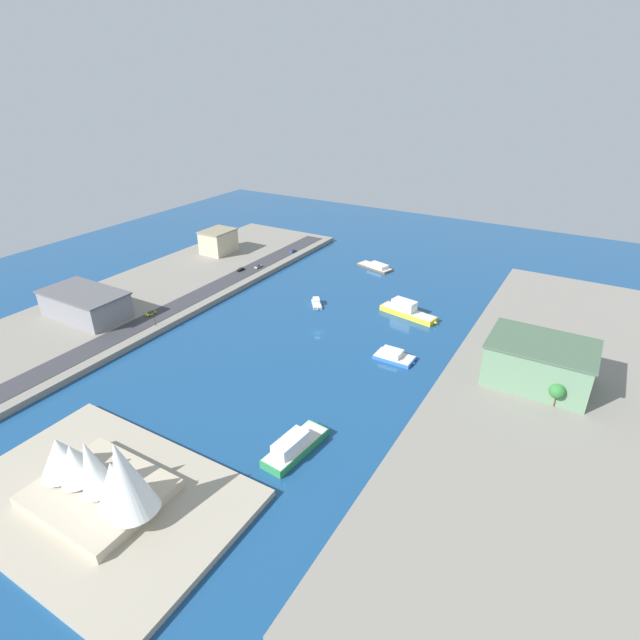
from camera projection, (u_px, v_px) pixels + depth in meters
name	position (u px, v px, depth m)	size (l,w,h in m)	color
ground_plane	(317.00, 333.00, 218.63)	(440.00, 440.00, 0.00)	navy
quay_west	(545.00, 393.00, 175.51)	(70.00, 240.00, 2.54)	gray
quay_east	(164.00, 288.00, 260.62)	(70.00, 240.00, 2.54)	gray
peninsula_point	(101.00, 500.00, 131.91)	(77.25, 50.95, 2.00)	#A89E89
road_strip	(198.00, 295.00, 249.13)	(11.83, 228.00, 0.15)	#38383D
barge_flat_brown	(376.00, 266.00, 290.03)	(22.94, 13.55, 3.17)	brown
ferry_green_doubledeck	(294.00, 446.00, 148.95)	(10.18, 25.96, 6.38)	#2D8C4C
ferry_yellow_fast	(407.00, 310.00, 232.98)	(29.83, 12.06, 7.34)	yellow
catamaran_blue	(393.00, 356.00, 198.10)	(16.73, 8.91, 3.63)	blue
yacht_sleek_gray	(316.00, 303.00, 244.07)	(9.72, 10.91, 3.29)	#999EA3
terminal_long_green	(539.00, 363.00, 176.03)	(35.94, 25.86, 16.01)	slate
warehouse_low_gray	(85.00, 304.00, 225.45)	(39.52, 22.11, 12.04)	gray
office_block_beige	(218.00, 241.00, 305.69)	(16.14, 20.19, 14.14)	#C6B793
suv_black	(241.00, 269.00, 279.57)	(1.89, 5.00, 1.55)	black
hatchback_blue	(292.00, 251.00, 308.65)	(2.07, 4.55, 1.65)	black
taxi_yellow_cab	(151.00, 313.00, 228.59)	(2.02, 5.00, 1.53)	black
sedan_silver	(258.00, 266.00, 283.82)	(2.03, 5.08, 1.67)	black
traffic_light_waterfront	(154.00, 317.00, 217.03)	(0.36, 0.36, 6.50)	black
opera_landmark	(98.00, 476.00, 127.09)	(41.82, 27.50, 24.21)	#BCAD93
park_tree_cluster	(551.00, 384.00, 167.15)	(10.18, 12.15, 9.10)	brown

